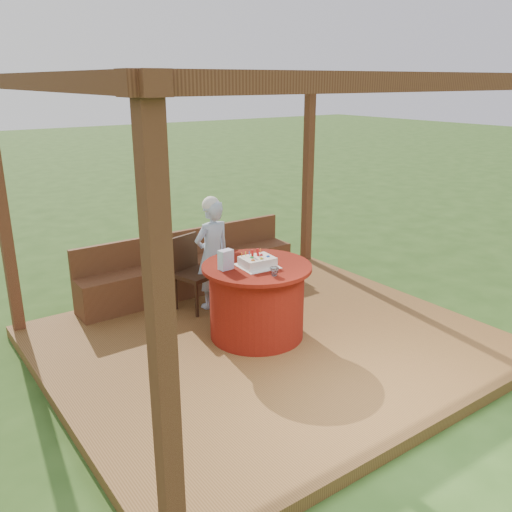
{
  "coord_description": "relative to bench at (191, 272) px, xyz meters",
  "views": [
    {
      "loc": [
        -3.21,
        -4.21,
        2.79
      ],
      "look_at": [
        0.0,
        0.25,
        1.0
      ],
      "focal_mm": 38.0,
      "sensor_mm": 36.0,
      "label": 1
    }
  ],
  "objects": [
    {
      "name": "chair",
      "position": [
        -0.24,
        -0.46,
        0.24
      ],
      "size": [
        0.55,
        0.55,
        0.89
      ],
      "color": "#311C0F",
      "rests_on": "deck"
    },
    {
      "name": "birthday_cake",
      "position": [
        -0.07,
        -1.59,
        0.6
      ],
      "size": [
        0.41,
        0.41,
        0.18
      ],
      "color": "white",
      "rests_on": "table"
    },
    {
      "name": "gift_bag",
      "position": [
        -0.39,
        -1.48,
        0.65
      ],
      "size": [
        0.15,
        0.11,
        0.21
      ],
      "primitive_type": "cube",
      "rotation": [
        0.0,
        0.0,
        0.1
      ],
      "color": "#F19CDA",
      "rests_on": "table"
    },
    {
      "name": "deck",
      "position": [
        0.0,
        -1.72,
        -0.32
      ],
      "size": [
        4.5,
        4.0,
        0.12
      ],
      "primitive_type": "cube",
      "color": "brown",
      "rests_on": "ground"
    },
    {
      "name": "drinking_glass",
      "position": [
        -0.1,
        -1.92,
        0.59
      ],
      "size": [
        0.11,
        0.11,
        0.09
      ],
      "primitive_type": "imported",
      "rotation": [
        0.0,
        0.0,
        -0.21
      ],
      "color": "white",
      "rests_on": "table"
    },
    {
      "name": "table",
      "position": [
        -0.05,
        -1.55,
        0.15
      ],
      "size": [
        1.17,
        1.17,
        0.81
      ],
      "color": "maroon",
      "rests_on": "deck"
    },
    {
      "name": "ground",
      "position": [
        0.0,
        -1.72,
        -0.38
      ],
      "size": [
        60.0,
        60.0,
        0.0
      ],
      "primitive_type": "plane",
      "color": "#254316",
      "rests_on": "ground"
    },
    {
      "name": "bench",
      "position": [
        0.0,
        0.0,
        0.0
      ],
      "size": [
        3.0,
        0.42,
        0.8
      ],
      "color": "brown",
      "rests_on": "deck"
    },
    {
      "name": "elderly_woman",
      "position": [
        -0.02,
        -0.59,
        0.43
      ],
      "size": [
        0.52,
        0.36,
        1.38
      ],
      "color": "#8CABCF",
      "rests_on": "deck"
    },
    {
      "name": "pergola",
      "position": [
        0.0,
        -1.72,
        2.02
      ],
      "size": [
        4.5,
        4.0,
        2.72
      ],
      "color": "brown",
      "rests_on": "deck"
    }
  ]
}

